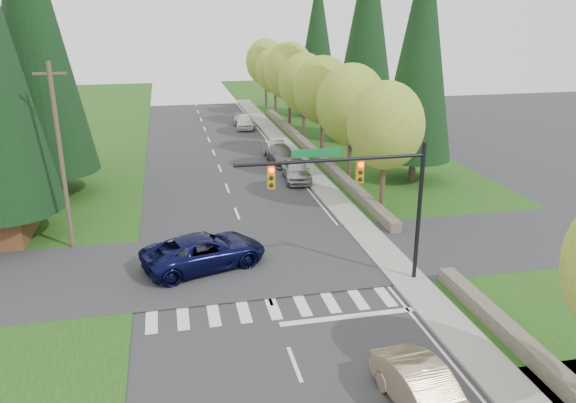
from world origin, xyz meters
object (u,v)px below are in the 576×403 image
object	(u,v)px
sedan_champagne	(425,393)
suv_navy	(204,251)
parked_car_a	(296,170)
parked_car_d	(245,121)
parked_car_e	(244,121)
parked_car_c	(275,150)
parked_car_b	(282,155)

from	to	relation	value
sedan_champagne	suv_navy	xyz separation A→B (m)	(-6.08, 12.47, 0.09)
suv_navy	parked_car_a	size ratio (longest dim) A/B	1.31
parked_car_a	parked_car_d	distance (m)	20.40
parked_car_e	sedan_champagne	bearing A→B (deg)	-95.92
sedan_champagne	suv_navy	bearing A→B (deg)	108.99
parked_car_c	parked_car_e	world-z (taller)	parked_car_c
suv_navy	parked_car_b	xyz separation A→B (m)	(7.92, 19.12, -0.14)
parked_car_a	parked_car_e	size ratio (longest dim) A/B	1.05
parked_car_d	parked_car_c	bearing A→B (deg)	-78.85
parked_car_b	sedan_champagne	bearing A→B (deg)	-97.49
suv_navy	parked_car_a	world-z (taller)	suv_navy
sedan_champagne	parked_car_d	size ratio (longest dim) A/B	1.04
parked_car_d	parked_car_e	distance (m)	0.72
sedan_champagne	parked_car_b	distance (m)	31.65
sedan_champagne	parked_car_e	xyz separation A→B (m)	(0.91, 47.46, -0.11)
parked_car_e	parked_car_b	bearing A→B (deg)	-91.47
sedan_champagne	parked_car_a	xyz separation A→B (m)	(1.90, 26.37, 0.04)
parked_car_d	parked_car_e	xyz separation A→B (m)	(0.02, 0.72, -0.11)
suv_navy	sedan_champagne	bearing A→B (deg)	-171.54
sedan_champagne	suv_navy	world-z (taller)	suv_navy
suv_navy	parked_car_c	world-z (taller)	suv_navy
parked_car_b	parked_car_c	size ratio (longest dim) A/B	1.16
suv_navy	parked_car_b	distance (m)	20.70
parked_car_e	suv_navy	bearing A→B (deg)	-106.12
sedan_champagne	parked_car_e	world-z (taller)	sedan_champagne
parked_car_d	suv_navy	bearing A→B (deg)	-93.61
parked_car_b	parked_car_e	size ratio (longest dim) A/B	1.10
parked_car_d	parked_car_e	size ratio (longest dim) A/B	0.99
parked_car_a	sedan_champagne	bearing A→B (deg)	-89.41
suv_navy	parked_car_c	xyz separation A→B (m)	(7.73, 20.99, -0.16)
sedan_champagne	parked_car_c	bearing A→B (deg)	80.18
sedan_champagne	parked_car_d	xyz separation A→B (m)	(0.89, 46.74, -0.01)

